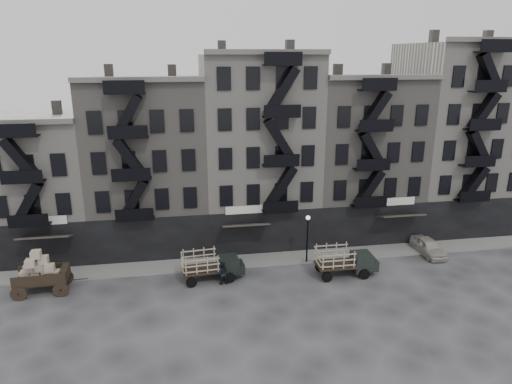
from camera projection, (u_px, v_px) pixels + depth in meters
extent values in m
plane|color=#38383A|center=(278.00, 280.00, 35.84)|extent=(140.00, 140.00, 0.00)
cube|color=slate|center=(269.00, 259.00, 39.36)|extent=(55.00, 2.50, 0.15)
cube|color=#AAA69C|center=(35.00, 184.00, 40.37)|extent=(10.00, 10.00, 12.00)
cube|color=black|center=(24.00, 248.00, 36.87)|extent=(10.00, 0.35, 4.00)
cube|color=#595651|center=(3.00, 122.00, 33.70)|extent=(10.00, 0.50, 0.40)
cube|color=#4C4744|center=(55.00, 108.00, 38.84)|extent=(0.70, 0.70, 1.20)
cube|color=slate|center=(149.00, 163.00, 41.51)|extent=(10.00, 10.00, 15.00)
cube|color=black|center=(150.00, 240.00, 38.45)|extent=(10.00, 0.35, 4.00)
cube|color=#595651|center=(138.00, 79.00, 34.40)|extent=(10.00, 0.50, 0.40)
cube|color=#4C4744|center=(106.00, 72.00, 38.67)|extent=(0.70, 0.70, 1.20)
cube|color=#4C4744|center=(172.00, 71.00, 39.54)|extent=(0.70, 0.70, 1.20)
cube|color=#AAA69C|center=(257.00, 149.00, 42.80)|extent=(10.00, 10.00, 17.00)
cube|color=black|center=(267.00, 233.00, 40.02)|extent=(10.00, 0.35, 4.00)
cube|color=#595651|center=(268.00, 52.00, 35.40)|extent=(10.00, 0.50, 0.40)
cube|color=#4C4744|center=(223.00, 47.00, 39.66)|extent=(0.70, 0.70, 1.20)
cube|color=#4C4744|center=(285.00, 47.00, 40.53)|extent=(0.70, 0.70, 1.20)
cube|color=slate|center=(358.00, 155.00, 44.67)|extent=(10.00, 10.00, 15.00)
cube|color=black|center=(374.00, 226.00, 41.60)|extent=(10.00, 0.35, 4.00)
cube|color=#595651|center=(387.00, 77.00, 37.56)|extent=(10.00, 0.50, 0.40)
cube|color=#4C4744|center=(332.00, 70.00, 41.83)|extent=(0.70, 0.70, 1.20)
cube|color=#4C4744|center=(389.00, 70.00, 42.69)|extent=(0.70, 0.70, 1.20)
cube|color=#AAA69C|center=(453.00, 137.00, 45.81)|extent=(10.00, 10.00, 18.00)
cube|color=black|center=(474.00, 219.00, 43.18)|extent=(10.00, 0.35, 4.00)
cube|color=#595651|center=(502.00, 39.00, 38.26)|extent=(10.00, 0.50, 0.40)
cube|color=#4C4744|center=(437.00, 36.00, 42.53)|extent=(0.70, 0.70, 1.20)
cube|color=#4C4744|center=(490.00, 37.00, 43.40)|extent=(0.70, 0.70, 1.20)
cylinder|color=black|center=(307.00, 241.00, 38.19)|extent=(0.14, 0.14, 4.00)
sphere|color=silver|center=(308.00, 218.00, 37.57)|extent=(0.36, 0.36, 0.36)
cube|color=black|center=(42.00, 280.00, 33.78)|extent=(3.75, 2.09, 0.20)
cylinder|color=black|center=(18.00, 294.00, 32.68)|extent=(1.13, 0.15, 1.12)
cylinder|color=black|center=(26.00, 281.00, 34.59)|extent=(1.13, 0.15, 1.12)
cylinder|color=black|center=(61.00, 290.00, 33.24)|extent=(1.13, 0.15, 1.12)
cylinder|color=black|center=(66.00, 277.00, 35.15)|extent=(1.13, 0.15, 1.12)
cube|color=black|center=(65.00, 273.00, 33.98)|extent=(0.58, 1.65, 0.82)
cube|color=black|center=(203.00, 269.00, 35.55)|extent=(3.23, 2.07, 0.16)
cube|color=black|center=(229.00, 265.00, 36.02)|extent=(1.59, 1.75, 1.36)
cube|color=black|center=(239.00, 267.00, 36.30)|extent=(0.84, 1.42, 0.82)
cylinder|color=black|center=(230.00, 278.00, 35.35)|extent=(0.83, 0.27, 0.82)
cylinder|color=black|center=(226.00, 268.00, 37.03)|extent=(0.83, 0.27, 0.82)
cylinder|color=black|center=(191.00, 282.00, 34.63)|extent=(0.83, 0.27, 0.82)
cylinder|color=black|center=(189.00, 272.00, 36.31)|extent=(0.83, 0.27, 0.82)
cube|color=black|center=(336.00, 264.00, 36.30)|extent=(3.17, 1.88, 0.17)
cube|color=black|center=(362.00, 262.00, 36.60)|extent=(1.50, 1.68, 1.40)
cube|color=black|center=(371.00, 264.00, 36.81)|extent=(0.75, 1.40, 0.84)
cylinder|color=black|center=(365.00, 274.00, 35.90)|extent=(0.84, 0.21, 0.84)
cylinder|color=black|center=(356.00, 264.00, 37.66)|extent=(0.84, 0.21, 0.84)
cylinder|color=black|center=(327.00, 277.00, 35.43)|extent=(0.84, 0.21, 0.84)
cylinder|color=black|center=(320.00, 267.00, 37.19)|extent=(0.84, 0.21, 0.84)
imported|color=#B3ACA1|center=(428.00, 246.00, 40.32)|extent=(1.77, 4.24, 1.44)
imported|color=black|center=(222.00, 273.00, 35.03)|extent=(0.89, 0.70, 1.84)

